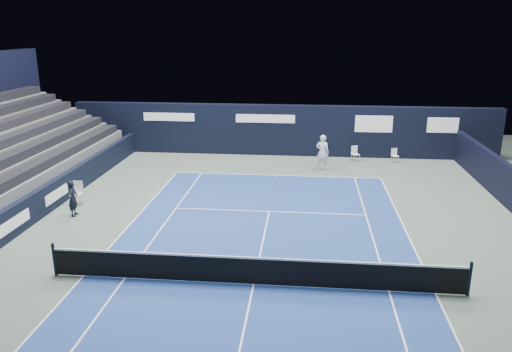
# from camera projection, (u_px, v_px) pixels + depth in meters

# --- Properties ---
(ground) EXTENTS (48.00, 48.00, 0.00)m
(ground) POSITION_uv_depth(u_px,v_px,m) (260.00, 256.00, 17.35)
(ground) COLOR #4F5E52
(ground) RESTS_ON ground
(court_surface) EXTENTS (10.97, 23.77, 0.01)m
(court_surface) POSITION_uv_depth(u_px,v_px,m) (254.00, 285.00, 15.44)
(court_surface) COLOR navy
(court_surface) RESTS_ON ground
(folding_chair_back_a) EXTENTS (0.52, 0.54, 0.91)m
(folding_chair_back_a) POSITION_uv_depth(u_px,v_px,m) (355.00, 151.00, 29.53)
(folding_chair_back_a) COLOR silver
(folding_chair_back_a) RESTS_ON ground
(folding_chair_back_b) EXTENTS (0.45, 0.44, 0.82)m
(folding_chair_back_b) POSITION_uv_depth(u_px,v_px,m) (395.00, 154.00, 29.31)
(folding_chair_back_b) COLOR silver
(folding_chair_back_b) RESTS_ON ground
(line_judge_chair) EXTENTS (0.47, 0.45, 1.05)m
(line_judge_chair) POSITION_uv_depth(u_px,v_px,m) (77.00, 191.00, 22.32)
(line_judge_chair) COLOR silver
(line_judge_chair) RESTS_ON ground
(line_judge) EXTENTS (0.42, 0.60, 1.54)m
(line_judge) POSITION_uv_depth(u_px,v_px,m) (73.00, 198.00, 20.90)
(line_judge) COLOR black
(line_judge) RESTS_ON ground
(court_markings) EXTENTS (11.03, 23.83, 0.00)m
(court_markings) POSITION_uv_depth(u_px,v_px,m) (254.00, 284.00, 15.44)
(court_markings) COLOR white
(court_markings) RESTS_ON court_surface
(tennis_net) EXTENTS (12.90, 0.10, 1.10)m
(tennis_net) POSITION_uv_depth(u_px,v_px,m) (254.00, 270.00, 15.30)
(tennis_net) COLOR black
(tennis_net) RESTS_ON ground
(back_sponsor_wall) EXTENTS (26.00, 0.63, 3.10)m
(back_sponsor_wall) POSITION_uv_depth(u_px,v_px,m) (282.00, 130.00, 30.72)
(back_sponsor_wall) COLOR black
(back_sponsor_wall) RESTS_ON ground
(side_barrier_left) EXTENTS (0.33, 22.00, 1.20)m
(side_barrier_left) POSITION_uv_depth(u_px,v_px,m) (53.00, 194.00, 21.88)
(side_barrier_left) COLOR black
(side_barrier_left) RESTS_ON ground
(tennis_player) EXTENTS (0.81, 0.93, 1.98)m
(tennis_player) POSITION_uv_depth(u_px,v_px,m) (322.00, 152.00, 27.59)
(tennis_player) COLOR white
(tennis_player) RESTS_ON ground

